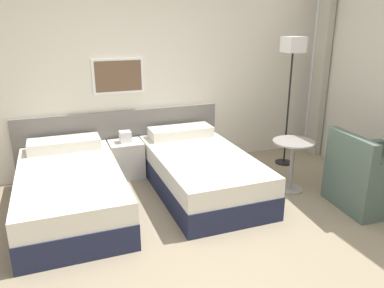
{
  "coord_description": "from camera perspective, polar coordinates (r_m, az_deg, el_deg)",
  "views": [
    {
      "loc": [
        -1.26,
        -2.52,
        1.93
      ],
      "look_at": [
        0.14,
        1.19,
        0.62
      ],
      "focal_mm": 35.0,
      "sensor_mm": 36.0,
      "label": 1
    }
  ],
  "objects": [
    {
      "name": "bed_near_door",
      "position": [
        4.14,
        -18.02,
        -6.65
      ],
      "size": [
        1.03,
        1.91,
        0.6
      ],
      "color": "#1E233D",
      "rests_on": "ground_plane"
    },
    {
      "name": "wall_headboard",
      "position": [
        4.98,
        -6.25,
        11.0
      ],
      "size": [
        10.0,
        0.1,
        2.7
      ],
      "color": "beige",
      "rests_on": "ground_plane"
    },
    {
      "name": "bed_near_window",
      "position": [
        4.41,
        1.27,
        -4.12
      ],
      "size": [
        1.03,
        1.91,
        0.6
      ],
      "color": "#1E233D",
      "rests_on": "ground_plane"
    },
    {
      "name": "floor_lamp",
      "position": [
        5.16,
        15.03,
        12.46
      ],
      "size": [
        0.24,
        0.24,
        1.73
      ],
      "color": "black",
      "rests_on": "ground_plane"
    },
    {
      "name": "side_table",
      "position": [
        4.51,
        15.07,
        -1.76
      ],
      "size": [
        0.48,
        0.48,
        0.61
      ],
      "color": "gray",
      "rests_on": "ground_plane"
    },
    {
      "name": "armchair",
      "position": [
        4.47,
        25.65,
        -5.16
      ],
      "size": [
        0.84,
        0.77,
        0.83
      ],
      "rotation": [
        0.0,
        0.0,
        1.48
      ],
      "color": "#4C6056",
      "rests_on": "ground_plane"
    },
    {
      "name": "ground_plane",
      "position": [
        3.42,
        5.07,
        -16.11
      ],
      "size": [
        16.0,
        16.0,
        0.0
      ],
      "primitive_type": "plane",
      "color": "gray"
    },
    {
      "name": "nightstand",
      "position": [
        4.87,
        -9.94,
        -2.19
      ],
      "size": [
        0.41,
        0.36,
        0.61
      ],
      "color": "beige",
      "rests_on": "ground_plane"
    }
  ]
}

